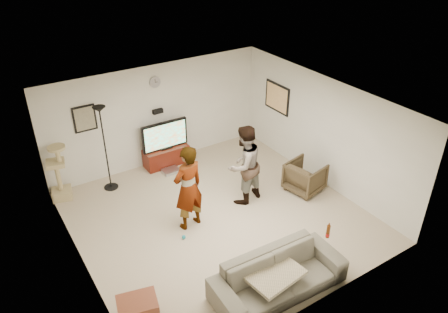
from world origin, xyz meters
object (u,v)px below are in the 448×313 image
beer_bottle (328,231)px  floor_lamp (105,149)px  cat_tree (57,173)px  sofa (278,275)px  side_table (138,310)px  person_left (188,188)px  tv (165,135)px  tv_stand (166,156)px  armchair (305,177)px  person_right (244,165)px

beer_bottle → floor_lamp: bearing=117.5°
cat_tree → sofa: (2.31, -4.67, -0.31)m
beer_bottle → side_table: bearing=167.8°
floor_lamp → sofa: bearing=-74.1°
floor_lamp → person_left: bearing=-68.0°
tv → side_table: 4.74m
tv_stand → cat_tree: size_ratio=0.86×
tv_stand → floor_lamp: 1.74m
floor_lamp → person_left: (0.87, -2.16, -0.10)m
cat_tree → sofa: size_ratio=0.57×
armchair → side_table: bearing=94.2°
armchair → side_table: armchair is taller
tv_stand → floor_lamp: bearing=-170.6°
tv → armchair: bearing=-52.1°
side_table → cat_tree: bearing=91.9°
tv → beer_bottle: 4.78m
side_table → armchair: bearing=15.9°
beer_bottle → armchair: beer_bottle is taller
beer_bottle → side_table: (-3.23, 0.70, -0.59)m
floor_lamp → beer_bottle: 5.03m
person_left → side_table: bearing=32.5°
tv_stand → beer_bottle: (0.78, -4.72, 0.56)m
tv_stand → sofa: (-0.26, -4.72, 0.10)m
cat_tree → person_right: bearing=-33.9°
tv_stand → person_left: person_left is taller
floor_lamp → cat_tree: floor_lamp is taller
person_left → beer_bottle: 2.72m
person_left → sofa: size_ratio=0.79×
tv_stand → tv: bearing=0.0°
tv → person_right: 2.40m
beer_bottle → armchair: bearing=56.3°
cat_tree → person_left: size_ratio=0.72×
sofa → armchair: bearing=42.6°
cat_tree → sofa: 5.22m
cat_tree → beer_bottle: 5.75m
tv → cat_tree: bearing=-178.9°
person_right → side_table: bearing=17.0°
person_right → tv_stand: bearing=-83.7°
beer_bottle → person_left: bearing=122.2°
tv_stand → tv: size_ratio=0.95×
person_left → cat_tree: bearing=-60.5°
person_right → person_left: bearing=-6.0°
person_left → person_right: bearing=176.2°
person_right → sofa: person_right is taller
sofa → armchair: 3.11m
tv_stand → armchair: 3.44m
floor_lamp → sofa: size_ratio=0.88×
tv_stand → tv: 0.58m
sofa → tv_stand: bearing=89.3°
tv → beer_bottle: bearing=-80.6°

